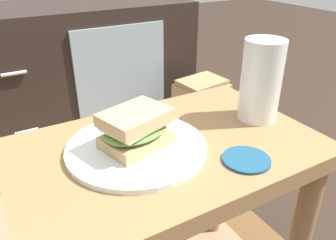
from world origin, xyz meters
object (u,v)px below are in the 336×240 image
Objects in this scene: coaster at (246,160)px; paper_bag at (200,117)px; tv_cabinet at (77,73)px; sandwich_front at (136,129)px; beer_glass at (261,83)px; plate at (137,147)px.

coaster reaches higher than paper_bag.
sandwich_front is (-0.15, -0.94, 0.21)m from tv_cabinet.
tv_cabinet is 2.99× the size of paper_bag.
sandwich_front reaches higher than coaster.
beer_glass is 0.19m from coaster.
beer_glass reaches higher than plate.
beer_glass is at bearing -114.90° from paper_bag.
plate is at bearing -134.62° from paper_bag.
coaster is 0.82m from paper_bag.
sandwich_front reaches higher than paper_bag.
sandwich_front is 1.72× the size of coaster.
coaster is at bearing -40.49° from sandwich_front.
beer_glass reaches higher than paper_bag.
tv_cabinet is 11.72× the size of coaster.
beer_glass is at bearing -2.60° from plate.
paper_bag is at bearing 45.38° from sandwich_front.
paper_bag is (0.53, 0.53, -0.35)m from sandwich_front.
tv_cabinet reaches higher than paper_bag.
paper_bag is (0.38, 0.66, -0.31)m from coaster.
plate is at bearing -98.87° from tv_cabinet.
beer_glass is at bearing -2.60° from sandwich_front.
sandwich_front is at bearing 139.51° from coaster.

